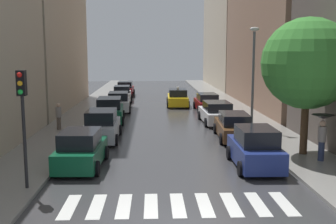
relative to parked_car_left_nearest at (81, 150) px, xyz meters
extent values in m
cube|color=#38383B|center=(4.00, 17.25, -0.81)|extent=(28.00, 72.00, 0.04)
cube|color=gray|center=(-2.50, 17.25, -0.71)|extent=(3.00, 72.00, 0.15)
cube|color=gray|center=(10.50, 17.25, -0.71)|extent=(3.00, 72.00, 0.15)
cube|color=silver|center=(0.40, -4.63, -0.78)|extent=(0.45, 2.20, 0.01)
cube|color=silver|center=(1.30, -4.63, -0.78)|extent=(0.45, 2.20, 0.01)
cube|color=silver|center=(2.20, -4.63, -0.78)|extent=(0.45, 2.20, 0.01)
cube|color=silver|center=(3.10, -4.63, -0.78)|extent=(0.45, 2.20, 0.01)
cube|color=silver|center=(4.00, -4.63, -0.78)|extent=(0.45, 2.20, 0.01)
cube|color=silver|center=(4.90, -4.63, -0.78)|extent=(0.45, 2.20, 0.01)
cube|color=silver|center=(5.80, -4.63, -0.78)|extent=(0.45, 2.20, 0.01)
cube|color=silver|center=(6.70, -4.63, -0.78)|extent=(0.45, 2.20, 0.01)
cube|color=silver|center=(7.60, -4.63, -0.78)|extent=(0.45, 2.20, 0.01)
cube|color=#B2A38C|center=(15.00, 41.22, 10.58)|extent=(6.00, 21.20, 22.72)
cube|color=#0C4C2D|center=(0.00, 0.05, -0.19)|extent=(1.88, 4.07, 0.83)
cube|color=black|center=(0.00, -0.15, 0.56)|extent=(1.61, 2.26, 0.68)
cylinder|color=black|center=(-0.83, 1.41, -0.47)|extent=(0.24, 0.65, 0.64)
cylinder|color=black|center=(0.92, 1.35, -0.47)|extent=(0.24, 0.65, 0.64)
cylinder|color=black|center=(-0.92, -1.24, -0.47)|extent=(0.24, 0.65, 0.64)
cylinder|color=black|center=(0.84, -1.30, -0.47)|extent=(0.24, 0.65, 0.64)
cube|color=#B2B7BF|center=(0.24, 5.57, -0.16)|extent=(1.82, 4.30, 0.89)
cube|color=black|center=(0.24, 5.36, 0.65)|extent=(1.59, 2.37, 0.73)
cylinder|color=black|center=(-0.66, 6.98, -0.47)|extent=(0.22, 0.64, 0.64)
cylinder|color=black|center=(1.14, 6.99, -0.47)|extent=(0.22, 0.64, 0.64)
cylinder|color=black|center=(-0.65, 4.15, -0.47)|extent=(0.22, 0.64, 0.64)
cylinder|color=black|center=(1.15, 4.16, -0.47)|extent=(0.22, 0.64, 0.64)
cube|color=#0C4C2D|center=(0.06, 11.67, -0.16)|extent=(2.07, 4.71, 0.90)
cube|color=black|center=(0.07, 11.44, 0.66)|extent=(1.75, 2.62, 0.74)
cylinder|color=black|center=(-0.94, 13.16, -0.47)|extent=(0.25, 0.65, 0.64)
cylinder|color=black|center=(0.92, 13.24, -0.47)|extent=(0.25, 0.65, 0.64)
cylinder|color=black|center=(-0.80, 10.10, -0.47)|extent=(0.25, 0.65, 0.64)
cylinder|color=black|center=(1.06, 10.19, -0.47)|extent=(0.25, 0.65, 0.64)
cube|color=silver|center=(0.25, 17.34, -0.20)|extent=(2.02, 4.50, 0.81)
cube|color=black|center=(0.26, 17.12, 0.54)|extent=(1.72, 2.50, 0.67)
cylinder|color=black|center=(-0.73, 18.76, -0.47)|extent=(0.25, 0.65, 0.64)
cylinder|color=black|center=(1.11, 18.84, -0.47)|extent=(0.25, 0.65, 0.64)
cylinder|color=black|center=(-0.61, 15.84, -0.47)|extent=(0.25, 0.65, 0.64)
cylinder|color=black|center=(1.23, 15.92, -0.47)|extent=(0.25, 0.65, 0.64)
cube|color=silver|center=(0.07, 24.00, -0.20)|extent=(1.93, 4.30, 0.81)
cube|color=black|center=(0.08, 23.79, 0.53)|extent=(1.65, 2.39, 0.66)
cylinder|color=black|center=(-0.86, 25.36, -0.47)|extent=(0.24, 0.65, 0.64)
cylinder|color=black|center=(0.90, 25.43, -0.47)|extent=(0.24, 0.65, 0.64)
cylinder|color=black|center=(-0.76, 22.57, -0.47)|extent=(0.24, 0.65, 0.64)
cylinder|color=black|center=(1.01, 22.64, -0.47)|extent=(0.24, 0.65, 0.64)
cube|color=maroon|center=(0.07, 29.23, -0.19)|extent=(1.81, 4.51, 0.85)
cube|color=black|center=(0.07, 29.00, 0.58)|extent=(1.58, 2.49, 0.69)
cylinder|color=black|center=(-0.80, 30.72, -0.47)|extent=(0.22, 0.64, 0.64)
cylinder|color=black|center=(0.97, 30.70, -0.47)|extent=(0.22, 0.64, 0.64)
cylinder|color=black|center=(-0.82, 27.75, -0.47)|extent=(0.22, 0.64, 0.64)
cylinder|color=black|center=(0.95, 27.73, -0.47)|extent=(0.22, 0.64, 0.64)
cube|color=navy|center=(7.70, -0.23, -0.16)|extent=(1.81, 4.06, 0.91)
cube|color=black|center=(7.70, -0.43, 0.67)|extent=(1.58, 2.24, 0.74)
cylinder|color=black|center=(6.83, 1.11, -0.47)|extent=(0.23, 0.64, 0.64)
cylinder|color=black|center=(8.59, 1.09, -0.47)|extent=(0.23, 0.64, 0.64)
cylinder|color=black|center=(6.80, -1.55, -0.47)|extent=(0.23, 0.64, 0.64)
cylinder|color=black|center=(8.56, -1.58, -0.47)|extent=(0.23, 0.64, 0.64)
cube|color=brown|center=(7.94, 5.69, -0.23)|extent=(1.96, 4.76, 0.76)
cube|color=black|center=(7.93, 5.45, 0.46)|extent=(1.66, 2.64, 0.62)
cylinder|color=black|center=(7.14, 7.27, -0.47)|extent=(0.25, 0.65, 0.64)
cylinder|color=black|center=(8.89, 7.19, -0.47)|extent=(0.25, 0.65, 0.64)
cylinder|color=black|center=(7.00, 4.18, -0.47)|extent=(0.25, 0.65, 0.64)
cylinder|color=black|center=(8.75, 4.10, -0.47)|extent=(0.25, 0.65, 0.64)
cube|color=silver|center=(7.78, 10.99, -0.23)|extent=(2.08, 4.69, 0.77)
cube|color=black|center=(7.78, 10.75, 0.47)|extent=(1.79, 2.60, 0.63)
cylinder|color=black|center=(6.76, 12.49, -0.47)|extent=(0.24, 0.65, 0.64)
cylinder|color=black|center=(8.71, 12.55, -0.47)|extent=(0.24, 0.65, 0.64)
cylinder|color=black|center=(6.85, 9.43, -0.47)|extent=(0.24, 0.65, 0.64)
cylinder|color=black|center=(8.80, 9.48, -0.47)|extent=(0.24, 0.65, 0.64)
cube|color=maroon|center=(7.92, 17.07, -0.24)|extent=(1.87, 4.39, 0.75)
cube|color=black|center=(7.92, 16.85, 0.44)|extent=(1.62, 2.43, 0.61)
cylinder|color=black|center=(7.00, 18.49, -0.47)|extent=(0.23, 0.64, 0.64)
cylinder|color=black|center=(8.78, 18.53, -0.47)|extent=(0.23, 0.64, 0.64)
cylinder|color=black|center=(7.06, 15.62, -0.47)|extent=(0.23, 0.64, 0.64)
cylinder|color=black|center=(8.84, 15.65, -0.47)|extent=(0.23, 0.64, 0.64)
cube|color=yellow|center=(5.59, 20.41, -0.21)|extent=(1.98, 4.72, 0.80)
cube|color=black|center=(5.58, 20.18, 0.51)|extent=(1.70, 2.61, 0.65)
cube|color=#F2EDCC|center=(5.58, 20.18, 0.93)|extent=(0.21, 0.37, 0.18)
cylinder|color=black|center=(4.70, 21.98, -0.47)|extent=(0.24, 0.65, 0.64)
cylinder|color=black|center=(6.55, 21.93, -0.47)|extent=(0.24, 0.65, 0.64)
cylinder|color=black|center=(4.62, 18.90, -0.47)|extent=(0.24, 0.65, 0.64)
cylinder|color=black|center=(6.47, 18.84, -0.47)|extent=(0.24, 0.65, 0.64)
cylinder|color=navy|center=(10.88, 0.16, -0.19)|extent=(0.28, 0.28, 0.89)
cylinder|color=gray|center=(10.88, 0.16, 0.60)|extent=(0.36, 0.36, 0.70)
sphere|color=tan|center=(10.88, 0.16, 1.09)|extent=(0.28, 0.28, 0.28)
cone|color=black|center=(10.88, 0.16, 1.39)|extent=(1.01, 1.01, 0.20)
cylinder|color=#333338|center=(10.88, 0.16, 1.00)|extent=(0.02, 0.02, 0.79)
cylinder|color=brown|center=(-2.82, 8.16, -0.23)|extent=(0.28, 0.28, 0.81)
cylinder|color=gray|center=(-2.82, 8.16, 0.49)|extent=(0.36, 0.36, 0.64)
sphere|color=tan|center=(-2.82, 8.16, 0.94)|extent=(0.25, 0.25, 0.25)
cylinder|color=#513823|center=(10.54, 1.45, 0.64)|extent=(0.36, 0.36, 2.54)
sphere|color=#378030|center=(10.54, 1.45, 3.76)|extent=(4.36, 4.36, 4.36)
cylinder|color=black|center=(-1.45, -3.09, 1.06)|extent=(0.12, 0.12, 3.40)
cube|color=black|center=(-1.45, -3.09, 3.21)|extent=(0.30, 0.30, 0.90)
sphere|color=red|center=(-1.45, -3.27, 3.51)|extent=(0.18, 0.18, 0.18)
sphere|color=#F2A519|center=(-1.45, -3.27, 3.21)|extent=(0.18, 0.18, 0.18)
sphere|color=green|center=(-1.45, -3.27, 2.91)|extent=(0.18, 0.18, 0.18)
cylinder|color=#595B60|center=(9.55, 7.75, 2.46)|extent=(0.16, 0.16, 6.19)
ellipsoid|color=beige|center=(9.55, 7.75, 5.71)|extent=(0.60, 0.28, 0.24)
camera|label=1|loc=(3.15, -17.46, 4.30)|focal=43.02mm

